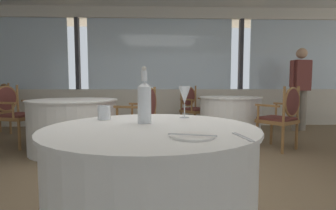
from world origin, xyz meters
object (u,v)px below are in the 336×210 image
Objects in this scene: wine_glass at (185,96)px; dining_chair_0_1 at (192,105)px; dining_chair_2_1 at (142,115)px; water_bottle at (144,101)px; dining_chair_2_0 at (14,110)px; diner_person_0 at (300,84)px; side_plate at (192,136)px; dining_chair_0_0 at (283,113)px; water_tumbler at (104,113)px.

wine_glass reaches higher than dining_chair_0_1.
dining_chair_2_1 is at bearing 102.84° from wine_glass.
water_bottle is 3.83m from dining_chair_0_1.
dining_chair_2_1 is (-0.40, 1.74, -0.35)m from wine_glass.
wine_glass and dining_chair_2_0 have the same top height.
dining_chair_2_1 is 3.64m from diner_person_0.
diner_person_0 reaches higher than dining_chair_2_1.
side_plate is 0.63m from wine_glass.
side_plate is at bearing 111.14° from dining_chair_0_0.
water_bottle is (-0.22, 0.40, 0.12)m from side_plate.
wine_glass is 1.82m from dining_chair_2_1.
dining_chair_0_1 is 2.29m from diner_person_0.
diner_person_0 is at bearing -134.65° from dining_chair_2_1.
dining_chair_0_0 is at bearing 42.95° from water_tumbler.
diner_person_0 reaches higher than dining_chair_2_0.
dining_chair_0_1 reaches higher than side_plate.
dining_chair_0_1 reaches higher than dining_chair_2_1.
side_plate is 2.10× the size of water_tumbler.
dining_chair_2_1 is at bearing 0.00° from dining_chair_2_0.
water_bottle is 3.37m from dining_chair_2_0.
side_plate is 0.47m from water_bottle.
water_bottle is 3.67× the size of water_tumbler.
dining_chair_2_0 is (-1.91, 2.40, -0.22)m from water_tumbler.
dining_chair_2_1 is (-0.37, 2.36, -0.20)m from side_plate.
side_plate is 4.17m from dining_chair_0_1.
wine_glass reaches higher than side_plate.
side_plate is 4.97m from diner_person_0.
dining_chair_0_0 is 1.93m from dining_chair_0_1.
wine_glass reaches higher than dining_chair_0_0.
dining_chair_2_1 reaches higher than water_tumbler.
water_bottle is 4.78m from diner_person_0.
side_plate is 0.19× the size of dining_chair_2_0.
dining_chair_0_1 is 2.00m from dining_chair_2_1.
side_plate is 3.07m from dining_chair_0_0.
dining_chair_2_1 is at bearing 94.23° from water_bottle.
dining_chair_0_1 is at bearing 0.00° from dining_chair_0_0.
dining_chair_2_0 is at bearing 129.06° from side_plate.
diner_person_0 reaches higher than water_tumbler.
water_bottle is at bearing -33.25° from dining_chair_2_0.
dining_chair_0_1 is 0.98× the size of dining_chair_2_0.
diner_person_0 is (2.76, 3.49, 0.08)m from wine_glass.
water_bottle is at bearing -139.13° from wine_glass.
dining_chair_0_1 is 3.17m from dining_chair_2_0.
side_plate is at bearing -60.96° from water_bottle.
dining_chair_2_0 is at bearing 48.85° from dining_chair_0_0.
dining_chair_2_0 reaches higher than dining_chair_2_1.
wine_glass is at bearing 6.90° from water_tumbler.
water_bottle reaches higher than wine_glass.
side_plate is 0.57× the size of water_bottle.
water_tumbler is 3.07m from dining_chair_2_0.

